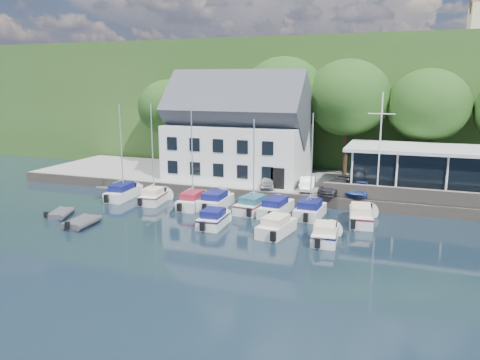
{
  "coord_description": "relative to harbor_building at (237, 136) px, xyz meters",
  "views": [
    {
      "loc": [
        9.84,
        -28.92,
        10.84
      ],
      "look_at": [
        -3.98,
        9.0,
        2.36
      ],
      "focal_mm": 35.0,
      "sensor_mm": 36.0,
      "label": 1
    }
  ],
  "objects": [
    {
      "name": "boat_r1_3",
      "position": [
        1.2,
        -8.71,
        -4.62
      ],
      "size": [
        2.15,
        6.16,
        1.46
      ],
      "primitive_type": null,
      "rotation": [
        0.0,
        0.0,
        0.01
      ],
      "color": "silver",
      "rests_on": "ground"
    },
    {
      "name": "boat_r2_3",
      "position": [
        8.23,
        -14.09,
        -4.63
      ],
      "size": [
        2.7,
        5.58,
        1.45
      ],
      "primitive_type": null,
      "rotation": [
        0.0,
        0.0,
        -0.17
      ],
      "color": "silver",
      "rests_on": "ground"
    },
    {
      "name": "boat_r1_7",
      "position": [
        13.67,
        -9.01,
        -4.62
      ],
      "size": [
        2.67,
        6.55,
        1.47
      ],
      "primitive_type": null,
      "rotation": [
        0.0,
        0.0,
        0.13
      ],
      "color": "silver",
      "rests_on": "ground"
    },
    {
      "name": "boat_r1_1",
      "position": [
        -4.75,
        -9.12,
        -1.07
      ],
      "size": [
        2.58,
        5.39,
        8.56
      ],
      "primitive_type": null,
      "rotation": [
        0.0,
        0.0,
        0.14
      ],
      "color": "silver",
      "rests_on": "ground"
    },
    {
      "name": "car_white",
      "position": [
        8.23,
        -3.45,
        -3.72
      ],
      "size": [
        1.84,
        3.94,
        1.25
      ],
      "primitive_type": "imported",
      "rotation": [
        0.0,
        0.0,
        0.14
      ],
      "color": "silver",
      "rests_on": "quay"
    },
    {
      "name": "tree_3",
      "position": [
        10.41,
        5.45,
        1.77
      ],
      "size": [
        8.96,
        8.96,
        12.25
      ],
      "primitive_type": null,
      "color": "black",
      "rests_on": "quay"
    },
    {
      "name": "seawall",
      "position": [
        19.0,
        -5.1,
        -3.75
      ],
      "size": [
        18.0,
        0.5,
        1.2
      ],
      "primitive_type": "cube",
      "color": "#675D53",
      "rests_on": "quay"
    },
    {
      "name": "hillside",
      "position": [
        7.0,
        45.5,
        2.65
      ],
      "size": [
        160.0,
        75.0,
        16.0
      ],
      "primitive_type": "cube",
      "color": "#2D4B1C",
      "rests_on": "ground"
    },
    {
      "name": "quay_face",
      "position": [
        7.0,
        -5.5,
        -4.85
      ],
      "size": [
        60.0,
        0.3,
        1.0
      ],
      "primitive_type": "cube",
      "color": "#675D53",
      "rests_on": "ground"
    },
    {
      "name": "dinghy_1",
      "position": [
        -6.37,
        -17.24,
        -4.98
      ],
      "size": [
        2.1,
        3.28,
        0.74
      ],
      "primitive_type": null,
      "rotation": [
        0.0,
        0.0,
        0.07
      ],
      "color": "#37363B",
      "rests_on": "ground"
    },
    {
      "name": "quay",
      "position": [
        7.0,
        1.0,
        -4.85
      ],
      "size": [
        60.0,
        13.0,
        1.0
      ],
      "primitive_type": "cube",
      "color": "gray",
      "rests_on": "ground"
    },
    {
      "name": "boat_r2_2",
      "position": [
        3.17,
        -13.76,
        -4.67
      ],
      "size": [
        2.11,
        5.0,
        1.36
      ],
      "primitive_type": null,
      "rotation": [
        0.0,
        0.0,
        0.05
      ],
      "color": "silver",
      "rests_on": "ground"
    },
    {
      "name": "tree_4",
      "position": [
        18.37,
        5.65,
        1.25
      ],
      "size": [
        8.2,
        8.2,
        11.21
      ],
      "primitive_type": null,
      "color": "black",
      "rests_on": "quay"
    },
    {
      "name": "flagpole",
      "position": [
        14.51,
        -4.29,
        0.17
      ],
      "size": [
        2.17,
        0.2,
        9.03
      ],
      "primitive_type": null,
      "color": "silver",
      "rests_on": "quay"
    },
    {
      "name": "boat_r1_2",
      "position": [
        -0.76,
        -9.25,
        -0.99
      ],
      "size": [
        2.23,
        6.17,
        8.71
      ],
      "primitive_type": null,
      "rotation": [
        0.0,
        0.0,
        0.07
      ],
      "color": "silver",
      "rests_on": "ground"
    },
    {
      "name": "car_blue",
      "position": [
        13.13,
        -3.76,
        -3.71
      ],
      "size": [
        2.2,
        3.95,
        1.27
      ],
      "primitive_type": "imported",
      "rotation": [
        0.0,
        0.0,
        -0.21
      ],
      "color": "navy",
      "rests_on": "quay"
    },
    {
      "name": "boat_r1_4",
      "position": [
        4.74,
        -8.85,
        -1.0
      ],
      "size": [
        2.95,
        6.11,
        8.69
      ],
      "primitive_type": null,
      "rotation": [
        0.0,
        0.0,
        -0.16
      ],
      "color": "silver",
      "rests_on": "ground"
    },
    {
      "name": "club_pavilion",
      "position": [
        18.0,
        -0.5,
        -2.3
      ],
      "size": [
        13.2,
        7.2,
        4.1
      ],
      "primitive_type": null,
      "color": "black",
      "rests_on": "quay"
    },
    {
      "name": "dinghy_0",
      "position": [
        -9.7,
        -15.65,
        -5.03
      ],
      "size": [
        2.49,
        3.17,
        0.65
      ],
      "primitive_type": null,
      "rotation": [
        0.0,
        0.0,
        0.34
      ],
      "color": "#37363B",
      "rests_on": "ground"
    },
    {
      "name": "car_dgrey",
      "position": [
        10.87,
        -3.97,
        -3.73
      ],
      "size": [
        3.07,
        4.58,
        1.23
      ],
      "primitive_type": "imported",
      "rotation": [
        0.0,
        0.0,
        -0.35
      ],
      "color": "#2A2B2F",
      "rests_on": "quay"
    },
    {
      "name": "field_patch",
      "position": [
        15.0,
        53.5,
        10.8
      ],
      "size": [
        50.0,
        30.0,
        0.3
      ],
      "primitive_type": "cube",
      "color": "#5C6C36",
      "rests_on": "hillside"
    },
    {
      "name": "tree_2",
      "position": [
        3.51,
        5.18,
        1.94
      ],
      "size": [
        9.21,
        9.21,
        12.59
      ],
      "primitive_type": null,
      "color": "black",
      "rests_on": "quay"
    },
    {
      "name": "boat_r1_0",
      "position": [
        -8.28,
        -8.73,
        -0.86
      ],
      "size": [
        2.24,
        6.67,
        8.97
      ],
      "primitive_type": null,
      "rotation": [
        0.0,
        0.0,
        0.06
      ],
      "color": "silver",
      "rests_on": "ground"
    },
    {
      "name": "gangway",
      "position": [
        -9.5,
        -7.5,
        -5.35
      ],
      "size": [
        1.2,
        6.0,
        1.4
      ],
      "primitive_type": null,
      "color": "silver",
      "rests_on": "ground"
    },
    {
      "name": "harbor_building",
      "position": [
        0.0,
        0.0,
        0.0
      ],
      "size": [
        14.4,
        8.2,
        8.7
      ],
      "primitive_type": null,
      "color": "silver",
      "rests_on": "quay"
    },
    {
      "name": "car_silver",
      "position": [
        4.45,
        -3.77,
        -3.79
      ],
      "size": [
        2.04,
        3.48,
        1.11
      ],
      "primitive_type": "imported",
      "rotation": [
        0.0,
        0.0,
        0.24
      ],
      "color": "#ABABB0",
      "rests_on": "quay"
    },
    {
      "name": "boat_r1_5",
      "position": [
        6.76,
        -8.93,
        -4.63
      ],
      "size": [
        2.46,
        6.52,
        1.44
      ],
      "primitive_type": null,
      "rotation": [
        0.0,
        0.0,
        -0.09
      ],
      "color": "silver",
      "rests_on": "ground"
    },
    {
      "name": "tree_0",
      "position": [
        -10.89,
        5.41,
        0.73
      ],
      "size": [
        7.43,
        7.43,
        10.16
      ],
      "primitive_type": null,
      "color": "black",
      "rests_on": "quay"
    },
    {
      "name": "boat_r1_6",
      "position": [
        9.63,
        -8.9,
        -0.87
      ],
      "size": [
        2.33,
        5.54,
        8.97
      ],
      "primitive_type": null,
      "rotation": [
        0.0,
        0.0,
        -0.04
      ],
      "color": "silver",
      "rests_on": "ground"
    },
    {
      "name": "boat_r2_4",
      "position": [
        11.82,
        -14.4,
        -4.68
      ],
      "size": [
        2.2,
        5.17,
        1.35
      ],
      "primitive_type": null,
      "rotation": [
        0.0,
        0.0,
        0.08
      ],
      "color": "silver",
      "rests_on": "ground"
    },
    {
      "name": "tree_1",
      "position": [
        -3.73,
        5.56,
        0.89
      ],
      "size": [
        7.67,
        7.67,
        10.48
      ],
      "primitive_type": null,
      "color": "black",
      "rests_on": "quay"
    },
    {
      "name": "ground",
      "position": [
        7.0,
        -16.5,
        -5.35
      ],
      "size": [
        180.0,
        180.0,
        0.0
      ],
      "primitive_type": "plane",
      "color": "black",
      "rests_on": "ground"
    }
  ]
}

